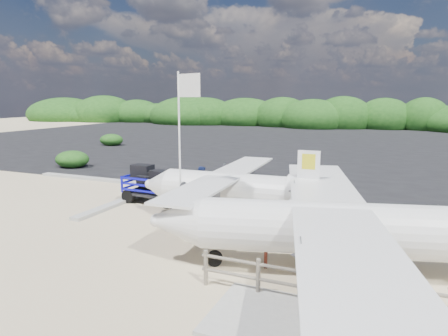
# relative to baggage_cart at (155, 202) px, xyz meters

# --- Properties ---
(ground) EXTENTS (160.00, 160.00, 0.00)m
(ground) POSITION_rel_baggage_cart_xyz_m (3.02, -1.88, 0.00)
(ground) COLOR beige
(asphalt_apron) EXTENTS (90.00, 50.00, 0.04)m
(asphalt_apron) POSITION_rel_baggage_cart_xyz_m (3.02, 28.12, 0.00)
(asphalt_apron) COLOR #B2B2B2
(asphalt_apron) RESTS_ON ground
(lagoon) EXTENTS (9.00, 7.00, 0.40)m
(lagoon) POSITION_rel_baggage_cart_xyz_m (-5.98, -0.38, 0.00)
(lagoon) COLOR #B2B2B2
(lagoon) RESTS_ON ground
(walkway_pad) EXTENTS (3.50, 2.50, 0.10)m
(walkway_pad) POSITION_rel_baggage_cart_xyz_m (8.52, -7.88, 0.00)
(walkway_pad) COLOR #B2B2B2
(walkway_pad) RESTS_ON ground
(vegetation_band) EXTENTS (124.00, 8.00, 4.40)m
(vegetation_band) POSITION_rel_baggage_cart_xyz_m (3.02, 53.12, 0.00)
(vegetation_band) COLOR #B2B2B2
(vegetation_band) RESTS_ON ground
(fence) EXTENTS (6.40, 2.00, 1.10)m
(fence) POSITION_rel_baggage_cart_xyz_m (9.02, -6.88, 0.00)
(fence) COLOR #B2B2B2
(fence) RESTS_ON ground
(baggage_cart) EXTENTS (3.22, 1.93, 1.57)m
(baggage_cart) POSITION_rel_baggage_cart_xyz_m (0.00, 0.00, 0.00)
(baggage_cart) COLOR #0E0DCB
(baggage_cart) RESTS_ON ground
(flagpole) EXTENTS (1.30, 0.93, 5.98)m
(flagpole) POSITION_rel_baggage_cart_xyz_m (3.35, -3.44, 0.00)
(flagpole) COLOR white
(flagpole) RESTS_ON ground
(signboard) EXTENTS (1.84, 0.77, 1.55)m
(signboard) POSITION_rel_baggage_cart_xyz_m (7.99, -4.93, 0.00)
(signboard) COLOR #5E271B
(signboard) RESTS_ON ground
(crew_a) EXTENTS (0.67, 0.54, 1.60)m
(crew_a) POSITION_rel_baggage_cart_xyz_m (-0.10, 0.46, 0.80)
(crew_a) COLOR navy
(crew_a) RESTS_ON ground
(crew_b) EXTENTS (0.95, 0.80, 1.77)m
(crew_b) POSITION_rel_baggage_cart_xyz_m (1.98, 1.09, 0.88)
(crew_b) COLOR navy
(crew_b) RESTS_ON ground
(crew_c) EXTENTS (0.99, 0.59, 1.58)m
(crew_c) POSITION_rel_baggage_cart_xyz_m (5.86, -0.94, 0.79)
(crew_c) COLOR navy
(crew_c) RESTS_ON ground
(aircraft_small) EXTENTS (8.62, 8.62, 2.98)m
(aircraft_small) POSITION_rel_baggage_cart_xyz_m (-5.82, 30.13, 0.00)
(aircraft_small) COLOR #B2B2B2
(aircraft_small) RESTS_ON ground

